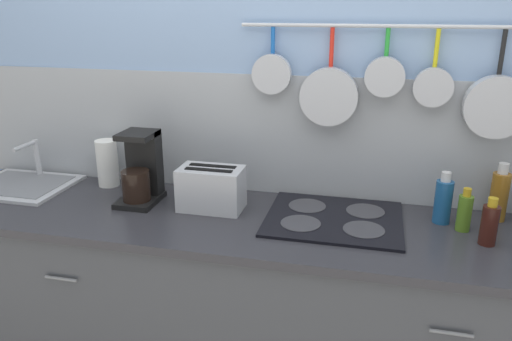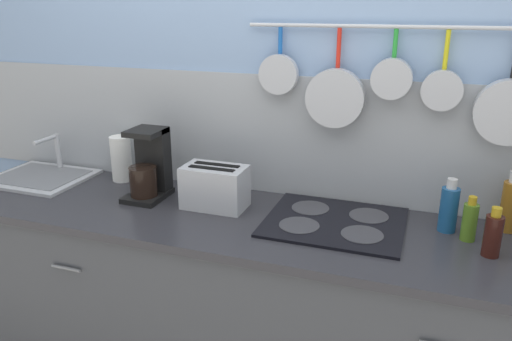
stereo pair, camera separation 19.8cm
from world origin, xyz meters
The scene contains 12 objects.
wall_back centered at (0.00, 0.36, 1.28)m, with size 7.20×0.15×2.60m.
cabinet_base centered at (0.00, 0.00, 0.44)m, with size 2.93×0.62×0.88m.
countertop centered at (0.00, 0.00, 0.90)m, with size 2.97×0.65×0.03m.
sink_basin centered at (-1.21, 0.11, 0.93)m, with size 0.47×0.39×0.20m.
paper_towel_roll centered at (-0.81, 0.24, 1.03)m, with size 0.10×0.10×0.23m.
coffee_maker centered at (-0.56, 0.09, 1.05)m, with size 0.16×0.22×0.32m.
toaster centered at (-0.23, 0.07, 1.01)m, with size 0.29×0.16×0.19m.
cooktop centered at (0.30, 0.08, 0.92)m, with size 0.55×0.47×0.01m.
bottle_hot_sauce centered at (0.72, 0.16, 1.01)m, with size 0.07×0.07×0.21m.
bottle_dish_soap centered at (0.80, 0.10, 0.99)m, with size 0.05×0.05×0.17m.
bottle_sesame_oil centered at (0.87, -0.01, 1.00)m, with size 0.06×0.06×0.18m.
bottle_vinegar centered at (0.95, 0.24, 1.02)m, with size 0.07×0.07×0.24m.
Camera 1 is at (0.43, -1.82, 1.76)m, focal length 35.00 mm.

